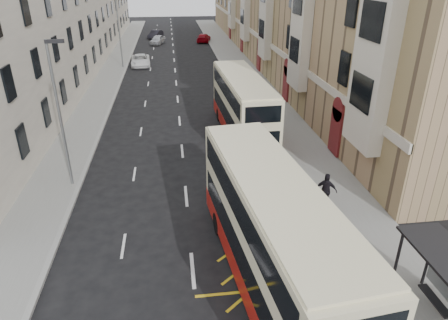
{
  "coord_description": "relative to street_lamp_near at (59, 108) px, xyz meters",
  "views": [
    {
      "loc": [
        -0.38,
        -8.94,
        11.28
      ],
      "look_at": [
        2.0,
        9.23,
        2.43
      ],
      "focal_mm": 32.0,
      "sensor_mm": 36.0,
      "label": 1
    }
  ],
  "objects": [
    {
      "name": "pavement_left",
      "position": [
        -1.15,
        18.0,
        -4.56
      ],
      "size": [
        3.0,
        120.0,
        0.15
      ],
      "primitive_type": "cube",
      "color": "slate",
      "rests_on": "ground"
    },
    {
      "name": "road_markings",
      "position": [
        6.35,
        33.0,
        -4.63
      ],
      "size": [
        10.0,
        110.0,
        0.01
      ],
      "primitive_type": null,
      "color": "silver",
      "rests_on": "ground"
    },
    {
      "name": "terrace_left",
      "position": [
        -7.08,
        33.5,
        1.88
      ],
      "size": [
        9.18,
        79.0,
        13.25
      ],
      "color": "beige",
      "rests_on": "ground"
    },
    {
      "name": "kerb_right",
      "position": [
        12.35,
        18.0,
        -4.56
      ],
      "size": [
        0.25,
        120.0,
        0.15
      ],
      "primitive_type": "cube",
      "color": "gray",
      "rests_on": "ground"
    },
    {
      "name": "guard_railing",
      "position": [
        12.6,
        -6.25,
        -3.78
      ],
      "size": [
        0.06,
        6.56,
        1.01
      ],
      "color": "#B20B20",
      "rests_on": "pavement_right"
    },
    {
      "name": "terrace_right",
      "position": [
        21.23,
        33.38,
        2.88
      ],
      "size": [
        10.75,
        79.0,
        15.25
      ],
      "color": "#9D7C5B",
      "rests_on": "ground"
    },
    {
      "name": "pedestrian_far",
      "position": [
        13.41,
        -4.17,
        -3.56
      ],
      "size": [
        1.17,
        0.89,
        1.85
      ],
      "primitive_type": "imported",
      "rotation": [
        0.0,
        0.0,
        2.68
      ],
      "color": "black",
      "rests_on": "pavement_right"
    },
    {
      "name": "white_van",
      "position": [
        2.09,
        30.95,
        -3.94
      ],
      "size": [
        2.62,
        5.15,
        1.4
      ],
      "primitive_type": "imported",
      "rotation": [
        0.0,
        0.0,
        0.06
      ],
      "color": "white",
      "rests_on": "ground"
    },
    {
      "name": "car_red",
      "position": [
        11.55,
        48.05,
        -3.96
      ],
      "size": [
        2.9,
        4.97,
        1.35
      ],
      "primitive_type": "imported",
      "rotation": [
        0.0,
        0.0,
        2.91
      ],
      "color": "#93020C",
      "rests_on": "ground"
    },
    {
      "name": "car_silver",
      "position": [
        3.94,
        46.78,
        -3.92
      ],
      "size": [
        2.86,
        4.54,
        1.44
      ],
      "primitive_type": "imported",
      "rotation": [
        0.0,
        0.0,
        -0.3
      ],
      "color": "#ADB0B5",
      "rests_on": "ground"
    },
    {
      "name": "pavement_right",
      "position": [
        14.35,
        18.0,
        -4.56
      ],
      "size": [
        4.0,
        120.0,
        0.15
      ],
      "primitive_type": "cube",
      "color": "slate",
      "rests_on": "ground"
    },
    {
      "name": "car_dark",
      "position": [
        3.47,
        52.7,
        -3.94
      ],
      "size": [
        2.84,
        4.49,
        1.4
      ],
      "primitive_type": "imported",
      "rotation": [
        0.0,
        0.0,
        -0.35
      ],
      "color": "black",
      "rests_on": "ground"
    },
    {
      "name": "double_decker_front",
      "position": [
        9.28,
        -9.19,
        -2.26
      ],
      "size": [
        3.86,
        11.93,
        4.67
      ],
      "rotation": [
        0.0,
        0.0,
        0.1
      ],
      "color": "beige",
      "rests_on": "ground"
    },
    {
      "name": "double_decker_rear",
      "position": [
        10.85,
        6.1,
        -2.36
      ],
      "size": [
        3.01,
        11.3,
        4.47
      ],
      "rotation": [
        0.0,
        0.0,
        0.04
      ],
      "color": "beige",
      "rests_on": "ground"
    },
    {
      "name": "street_lamp_far",
      "position": [
        0.0,
        30.0,
        0.0
      ],
      "size": [
        0.93,
        0.18,
        8.0
      ],
      "color": "slate",
      "rests_on": "pavement_left"
    },
    {
      "name": "street_lamp_near",
      "position": [
        0.0,
        0.0,
        0.0
      ],
      "size": [
        0.93,
        0.18,
        8.0
      ],
      "color": "slate",
      "rests_on": "pavement_left"
    },
    {
      "name": "kerb_left",
      "position": [
        0.35,
        18.0,
        -4.56
      ],
      "size": [
        0.25,
        120.0,
        0.15
      ],
      "primitive_type": "cube",
      "color": "gray",
      "rests_on": "ground"
    }
  ]
}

